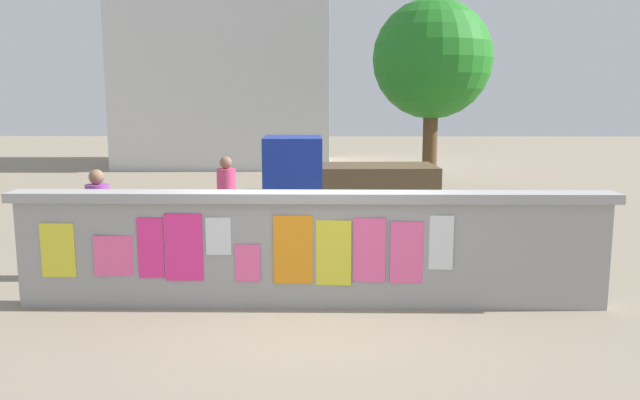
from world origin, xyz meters
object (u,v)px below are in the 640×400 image
auto_rickshaw_truck (340,182)px  person_bystander (98,213)px  bicycle_near (247,247)px  bicycle_far (150,222)px  person_walking (227,192)px  tree_roadside (432,60)px  motorcycle (402,242)px

auto_rickshaw_truck → person_bystander: (-3.59, -4.23, 0.09)m
bicycle_near → person_bystander: (-2.11, -0.47, 0.62)m
bicycle_far → person_walking: size_ratio=1.03×
person_walking → tree_roadside: (4.56, 5.98, 2.67)m
motorcycle → bicycle_far: size_ratio=1.14×
auto_rickshaw_truck → person_walking: (-2.07, -2.08, 0.09)m
person_walking → auto_rickshaw_truck: bearing=45.1°
auto_rickshaw_truck → bicycle_far: bearing=-153.3°
motorcycle → bicycle_far: (-4.44, 2.01, -0.10)m
auto_rickshaw_truck → tree_roadside: 5.39m
motorcycle → bicycle_near: size_ratio=1.13×
auto_rickshaw_truck → person_bystander: size_ratio=2.26×
motorcycle → person_bystander: 4.53m
motorcycle → bicycle_far: 4.87m
bicycle_far → person_bystander: bearing=-91.0°
auto_rickshaw_truck → person_walking: 2.93m
motorcycle → person_walking: 3.46m
auto_rickshaw_truck → tree_roadside: size_ratio=0.69×
auto_rickshaw_truck → person_bystander: bearing=-130.4°
tree_roadside → person_walking: bearing=-127.4°
bicycle_near → tree_roadside: 9.24m
motorcycle → tree_roadside: tree_roadside is taller
bicycle_far → person_walking: bearing=-11.2°
motorcycle → tree_roadside: 8.49m
motorcycle → tree_roadside: bearing=78.2°
auto_rickshaw_truck → bicycle_far: 4.01m
bicycle_far → motorcycle: bearing=-24.4°
bicycle_far → tree_roadside: (6.05, 5.69, 3.29)m
motorcycle → tree_roadside: (1.61, 7.70, 3.19)m
auto_rickshaw_truck → motorcycle: bearing=-76.8°
motorcycle → person_bystander: bearing=-174.4°
motorcycle → tree_roadside: size_ratio=0.36×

